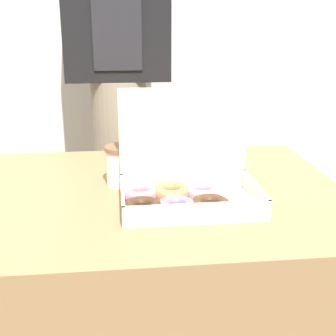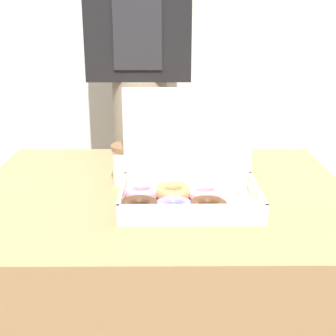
{
  "view_description": "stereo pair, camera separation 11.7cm",
  "coord_description": "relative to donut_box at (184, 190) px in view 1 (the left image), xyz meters",
  "views": [
    {
      "loc": [
        -0.11,
        -1.21,
        1.22
      ],
      "look_at": [
        0.02,
        -0.11,
        0.86
      ],
      "focal_mm": 50.0,
      "sensor_mm": 36.0,
      "label": 1
    },
    {
      "loc": [
        0.01,
        -1.22,
        1.22
      ],
      "look_at": [
        0.02,
        -0.11,
        0.86
      ],
      "focal_mm": 50.0,
      "sensor_mm": 36.0,
      "label": 2
    }
  ],
  "objects": [
    {
      "name": "table",
      "position": [
        -0.06,
        0.11,
        -0.42
      ],
      "size": [
        1.04,
        0.83,
        0.76
      ],
      "color": "#99754C",
      "rests_on": "ground_plane"
    },
    {
      "name": "coffee_cup",
      "position": [
        -0.15,
        0.17,
        0.02
      ],
      "size": [
        0.1,
        0.1,
        0.11
      ],
      "color": "white",
      "rests_on": "table"
    },
    {
      "name": "person_customer",
      "position": [
        -0.15,
        0.82,
        0.17
      ],
      "size": [
        0.41,
        0.23,
        1.79
      ],
      "color": "gray",
      "rests_on": "ground_plane"
    },
    {
      "name": "donut_box",
      "position": [
        0.0,
        0.0,
        0.0
      ],
      "size": [
        0.37,
        0.24,
        0.28
      ],
      "color": "silver",
      "rests_on": "table"
    }
  ]
}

